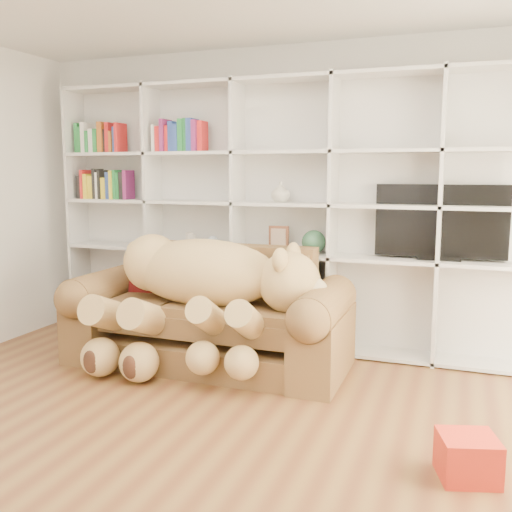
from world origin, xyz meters
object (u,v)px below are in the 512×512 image
at_px(sofa, 210,320).
at_px(gift_box, 468,457).
at_px(tv, 441,223).
at_px(teddy_bear, 201,287).

xyz_separation_m(sofa, gift_box, (2.02, -1.21, -0.25)).
height_order(sofa, gift_box, sofa).
relative_size(gift_box, tv, 0.28).
xyz_separation_m(teddy_bear, gift_box, (2.01, -1.02, -0.56)).
bearing_deg(teddy_bear, tv, 27.91).
height_order(teddy_bear, tv, tv).
relative_size(teddy_bear, gift_box, 6.36).
xyz_separation_m(sofa, tv, (1.76, 0.69, 0.81)).
distance_m(sofa, tv, 2.06).
bearing_deg(tv, gift_box, -82.21).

